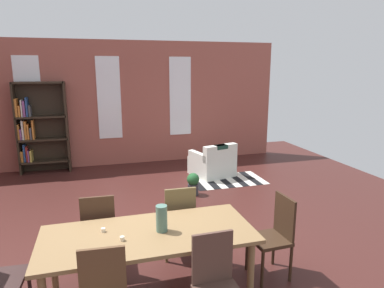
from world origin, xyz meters
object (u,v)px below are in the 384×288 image
(dining_chair_near_right, at_px, (217,284))
(armchair_white, at_px, (213,163))
(dining_chair_head_right, at_px, (275,234))
(dining_table, at_px, (149,239))
(potted_plant_by_shelf, at_px, (193,183))
(vase_on_table, at_px, (162,218))
(dining_chair_far_right, at_px, (179,219))
(bookshelf_tall, at_px, (38,127))
(dining_chair_far_left, at_px, (99,228))

(dining_chair_near_right, relative_size, armchair_white, 0.97)
(dining_chair_head_right, bearing_deg, dining_table, -179.87)
(armchair_white, relative_size, potted_plant_by_shelf, 2.32)
(dining_chair_head_right, distance_m, potted_plant_by_shelf, 2.74)
(dining_chair_head_right, relative_size, armchair_white, 0.97)
(dining_chair_near_right, distance_m, dining_chair_head_right, 1.19)
(vase_on_table, relative_size, dining_chair_far_right, 0.29)
(potted_plant_by_shelf, bearing_deg, bookshelf_tall, 141.52)
(dining_chair_near_right, height_order, bookshelf_tall, bookshelf_tall)
(armchair_white, bearing_deg, dining_chair_head_right, -98.68)
(dining_chair_near_right, height_order, dining_chair_head_right, same)
(dining_chair_far_right, height_order, bookshelf_tall, bookshelf_tall)
(vase_on_table, xyz_separation_m, armchair_white, (1.88, 3.74, -0.59))
(bookshelf_tall, relative_size, potted_plant_by_shelf, 4.88)
(dining_chair_far_right, bearing_deg, dining_table, -124.75)
(dining_table, height_order, potted_plant_by_shelf, dining_table)
(dining_table, bearing_deg, vase_on_table, -0.00)
(vase_on_table, bearing_deg, dining_chair_head_right, 0.14)
(bookshelf_tall, bearing_deg, dining_chair_far_right, -63.50)
(dining_table, xyz_separation_m, armchair_white, (2.01, 3.74, -0.38))
(dining_chair_far_left, relative_size, dining_chair_far_right, 1.00)
(dining_chair_near_right, bearing_deg, dining_table, 124.77)
(bookshelf_tall, bearing_deg, armchair_white, -19.76)
(dining_chair_near_right, xyz_separation_m, bookshelf_tall, (-2.18, 5.76, 0.54))
(potted_plant_by_shelf, bearing_deg, armchair_white, 53.32)
(dining_chair_near_right, bearing_deg, dining_chair_far_left, 124.90)
(vase_on_table, distance_m, bookshelf_tall, 5.40)
(dining_table, height_order, dining_chair_head_right, dining_chair_head_right)
(dining_table, relative_size, dining_chair_far_right, 2.25)
(vase_on_table, xyz_separation_m, bookshelf_tall, (-1.84, 5.07, 0.19))
(dining_chair_far_right, bearing_deg, dining_chair_far_left, 180.00)
(vase_on_table, relative_size, dining_chair_near_right, 0.29)
(dining_chair_head_right, bearing_deg, armchair_white, 81.32)
(dining_chair_far_left, xyz_separation_m, dining_chair_head_right, (1.93, -0.69, 0.00))
(dining_chair_far_right, relative_size, potted_plant_by_shelf, 2.25)
(dining_chair_far_left, height_order, dining_chair_far_right, same)
(vase_on_table, xyz_separation_m, dining_chair_far_right, (0.34, 0.69, -0.36))
(dining_chair_far_left, height_order, dining_chair_head_right, same)
(dining_chair_near_right, height_order, potted_plant_by_shelf, dining_chair_near_right)
(bookshelf_tall, height_order, potted_plant_by_shelf, bookshelf_tall)
(vase_on_table, height_order, armchair_white, vase_on_table)
(dining_table, bearing_deg, armchair_white, 61.68)
(potted_plant_by_shelf, bearing_deg, dining_chair_near_right, -102.81)
(potted_plant_by_shelf, bearing_deg, dining_chair_far_left, -130.65)
(dining_chair_head_right, height_order, potted_plant_by_shelf, dining_chair_head_right)
(vase_on_table, relative_size, dining_chair_head_right, 0.29)
(dining_chair_far_left, distance_m, bookshelf_tall, 4.58)
(dining_chair_near_right, xyz_separation_m, potted_plant_by_shelf, (0.78, 3.41, -0.29))
(dining_chair_far_right, distance_m, bookshelf_tall, 4.93)
(dining_chair_far_right, distance_m, armchair_white, 3.42)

